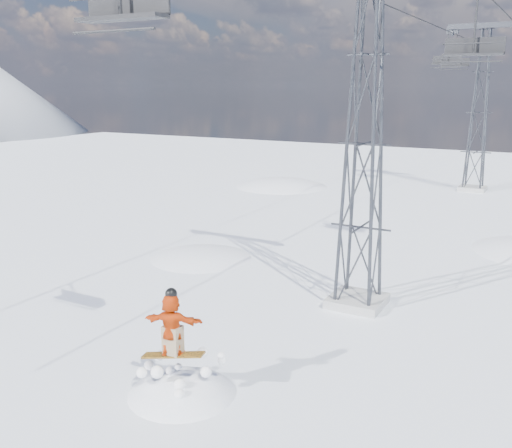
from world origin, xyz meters
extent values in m
plane|color=white|center=(0.00, 0.00, 0.00)|extent=(120.00, 120.00, 0.00)
sphere|color=white|center=(-7.00, 10.00, -7.65)|extent=(16.00, 16.00, 16.00)
sphere|color=white|center=(-12.00, 28.00, -10.40)|extent=(22.00, 22.00, 22.00)
cube|color=#999999|center=(0.80, 8.00, 0.15)|extent=(1.80, 1.80, 0.30)
cube|color=#999999|center=(0.80, 33.00, 0.15)|extent=(1.80, 1.80, 0.30)
cube|color=#33353B|center=(0.80, 33.00, 11.25)|extent=(5.00, 0.35, 0.35)
cube|color=#33353B|center=(-1.40, 33.00, 11.05)|extent=(0.80, 0.25, 0.50)
cylinder|color=black|center=(-1.40, 19.50, 10.85)|extent=(0.06, 51.00, 0.06)
cylinder|color=black|center=(3.00, 19.50, 10.85)|extent=(0.06, 51.00, 0.06)
cube|color=#AB6F16|center=(-1.04, 0.10, 1.15)|extent=(1.58, 0.61, 0.30)
imported|color=#C93908|center=(-1.04, 0.10, 1.93)|extent=(1.47, 0.85, 1.51)
cube|color=#856E52|center=(-1.04, 0.10, 1.52)|extent=(0.50, 0.44, 0.70)
sphere|color=black|center=(-1.04, 0.10, 2.67)|extent=(0.28, 0.28, 0.28)
cube|color=black|center=(-1.40, -0.68, 8.59)|extent=(2.05, 0.46, 0.08)
cube|color=black|center=(-1.40, -0.46, 8.90)|extent=(2.05, 0.06, 0.56)
cylinder|color=black|center=(-1.40, -0.94, 8.34)|extent=(2.05, 0.06, 0.06)
cylinder|color=black|center=(3.00, 13.72, 9.65)|extent=(0.09, 0.09, 2.40)
cube|color=black|center=(3.00, 13.72, 8.45)|extent=(2.18, 0.49, 0.09)
cube|color=black|center=(3.00, 13.96, 8.78)|extent=(2.18, 0.07, 0.60)
cylinder|color=black|center=(3.00, 13.45, 8.18)|extent=(2.18, 0.07, 0.07)
cylinder|color=black|center=(3.00, 13.39, 8.83)|extent=(2.18, 0.05, 0.05)
cylinder|color=black|center=(-1.40, 34.78, 9.78)|extent=(0.08, 0.08, 2.15)
cube|color=black|center=(-1.40, 34.78, 8.70)|extent=(1.95, 0.44, 0.08)
cube|color=black|center=(-1.40, 35.00, 9.00)|extent=(1.95, 0.06, 0.54)
cylinder|color=black|center=(-1.40, 34.54, 8.46)|extent=(1.95, 0.06, 0.06)
cylinder|color=black|center=(-1.40, 34.49, 9.04)|extent=(1.95, 0.05, 0.05)
cylinder|color=black|center=(-1.40, 31.62, 9.80)|extent=(0.08, 0.08, 2.11)
cube|color=black|center=(-1.40, 31.62, 8.74)|extent=(1.91, 0.43, 0.08)
cube|color=black|center=(-1.40, 31.83, 9.03)|extent=(1.91, 0.06, 0.53)
cylinder|color=black|center=(-1.40, 31.38, 8.51)|extent=(1.91, 0.06, 0.06)
cylinder|color=black|center=(-1.40, 31.33, 9.08)|extent=(1.91, 0.05, 0.05)
camera|label=1|loc=(6.59, -9.72, 7.31)|focal=40.00mm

